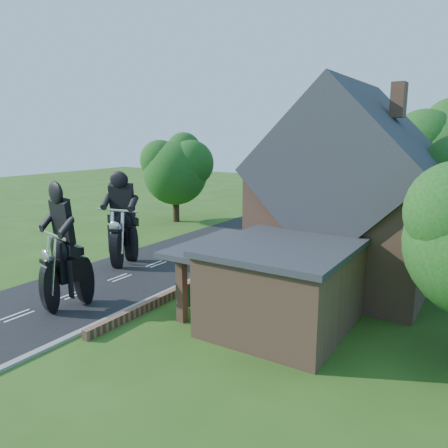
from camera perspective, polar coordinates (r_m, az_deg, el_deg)
The scene contains 16 objects.
ground at distance 24.52m, azimuth -13.46°, elevation -6.86°, with size 120.00×120.00×0.00m, color #284D15.
road at distance 24.51m, azimuth -13.46°, elevation -6.84°, with size 7.00×80.00×0.02m, color black.
kerb at distance 22.14m, azimuth -6.79°, elevation -8.48°, with size 0.30×80.00×0.12m, color gray.
garden_wall at distance 25.62m, azimuth 1.45°, elevation -5.26°, with size 0.30×22.00×0.40m, color #8D6048.
house at distance 23.18m, azimuth 16.07°, elevation 2.99°, with size 9.54×8.64×10.24m.
annex at distance 17.77m, azimuth 7.28°, elevation -7.77°, with size 7.05×5.94×3.44m.
tree_behind_left at distance 34.34m, azimuth 17.82°, elevation 7.90°, with size 6.94×6.40×9.16m.
tree_far_road at distance 38.48m, azimuth -5.84°, elevation 7.40°, with size 6.08×5.60×7.84m.
shrub_a at distance 20.27m, azimuth -4.96°, elevation -8.90°, with size 0.90×0.90×1.10m, color #133C1C.
shrub_b at distance 22.18m, azimuth -1.01°, elevation -7.01°, with size 0.90×0.90×1.10m, color #133C1C.
shrub_c at distance 24.21m, azimuth 2.26°, elevation -5.41°, with size 0.90×0.90×1.10m, color #133C1C.
shrub_d at distance 28.48m, azimuth 7.34°, elevation -2.88°, with size 0.90×0.90×1.10m, color #133C1C.
shrub_e at distance 30.70m, azimuth 9.33°, elevation -1.88°, with size 0.90×0.90×1.10m, color #133C1C.
shrub_f at distance 32.96m, azimuth 11.05°, elevation -1.01°, with size 0.90×0.90×1.10m, color #133C1C.
motorcycle_lead at distance 20.81m, azimuth -19.74°, elevation -8.11°, with size 0.46×1.84×1.71m, color black, non-canonical shape.
motorcycle_follow at distance 26.58m, azimuth -12.89°, elevation -3.50°, with size 0.45×1.80×1.67m, color black, non-canonical shape.
Camera 1 is at (16.90, -16.03, 7.64)m, focal length 35.00 mm.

